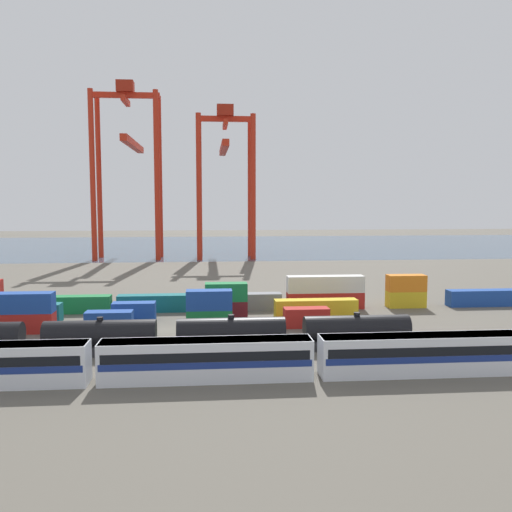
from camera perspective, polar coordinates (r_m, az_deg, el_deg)
ground_plane at (r=114.00m, az=-7.51°, el=-2.90°), size 420.00×420.00×0.00m
harbour_water at (r=210.18m, az=-6.42°, el=1.03°), size 400.00×110.00×0.01m
passenger_train at (r=53.39m, az=-5.10°, el=-10.40°), size 61.82×3.14×3.90m
freight_tank_row at (r=63.16m, az=-9.19°, el=-8.09°), size 55.42×2.74×4.20m
shipping_container_1 at (r=78.53m, az=-24.31°, el=-6.30°), size 12.10×2.44×2.60m
shipping_container_2 at (r=78.05m, az=-24.39°, el=-4.43°), size 12.10×2.44×2.60m
shipping_container_3 at (r=75.26m, az=-14.85°, el=-6.48°), size 6.04×2.44×2.60m
shipping_container_4 at (r=74.17m, az=-4.83°, el=-6.49°), size 6.04×2.44×2.60m
shipping_container_5 at (r=73.67m, az=-4.84°, el=-4.51°), size 6.04×2.44×2.60m
shipping_container_6 at (r=75.35m, az=5.19°, el=-6.30°), size 6.04×2.44×2.60m
shipping_container_8 at (r=83.60m, az=-21.40°, el=-5.48°), size 6.04×2.44×2.60m
shipping_container_9 at (r=80.91m, az=-12.43°, el=-5.58°), size 6.04×2.44×2.60m
shipping_container_10 at (r=80.29m, az=-3.08°, el=-5.54°), size 6.04×2.44×2.60m
shipping_container_11 at (r=79.82m, az=-3.09°, el=-3.71°), size 6.04×2.44×2.60m
shipping_container_12 at (r=81.78m, az=6.16°, el=-5.36°), size 12.10×2.44×2.60m
shipping_container_15 at (r=88.77m, az=-18.55°, el=-4.75°), size 12.10×2.44×2.60m
shipping_container_16 at (r=86.67m, az=-10.08°, el=-4.79°), size 12.10×2.44×2.60m
shipping_container_17 at (r=86.51m, az=-1.40°, el=-4.72°), size 12.10×2.44×2.60m
shipping_container_18 at (r=88.30m, az=7.13°, el=-4.55°), size 12.10×2.44×2.60m
shipping_container_19 at (r=87.88m, az=7.15°, el=-2.88°), size 12.10×2.44×2.60m
shipping_container_20 at (r=91.94m, az=15.14°, el=-4.30°), size 6.04×2.44×2.60m
shipping_container_21 at (r=91.54m, az=15.18°, el=-2.69°), size 6.04×2.44×2.60m
shipping_container_22 at (r=97.22m, az=22.40°, el=-3.99°), size 12.10×2.44×2.60m
gantry_crane_west at (r=170.52m, az=-12.99°, el=10.09°), size 19.45×41.73×51.09m
gantry_crane_central at (r=168.26m, az=-3.20°, el=9.29°), size 17.09×36.38×44.79m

